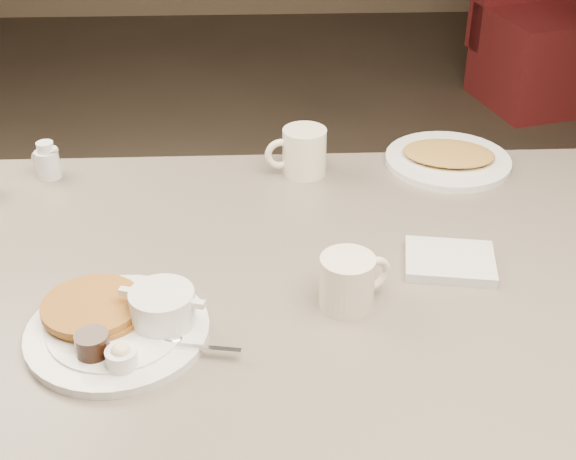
{
  "coord_description": "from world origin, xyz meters",
  "views": [
    {
      "loc": [
        -0.05,
        -1.13,
        1.54
      ],
      "look_at": [
        0.0,
        0.02,
        0.82
      ],
      "focal_mm": 49.18,
      "sensor_mm": 36.0,
      "label": 1
    }
  ],
  "objects_px": {
    "main_plate": "(122,321)",
    "coffee_mug_near": "(349,281)",
    "creamer_right": "(47,161)",
    "coffee_mug_far": "(303,152)",
    "diner_table": "(288,345)",
    "hash_plate": "(448,158)"
  },
  "relations": [
    {
      "from": "main_plate",
      "to": "coffee_mug_near",
      "type": "relative_size",
      "value": 2.72
    },
    {
      "from": "coffee_mug_near",
      "to": "creamer_right",
      "type": "xyz_separation_m",
      "value": [
        -0.58,
        0.47,
        -0.01
      ]
    },
    {
      "from": "coffee_mug_far",
      "to": "creamer_right",
      "type": "height_order",
      "value": "coffee_mug_far"
    },
    {
      "from": "diner_table",
      "to": "creamer_right",
      "type": "distance_m",
      "value": 0.64
    },
    {
      "from": "coffee_mug_near",
      "to": "coffee_mug_far",
      "type": "relative_size",
      "value": 0.99
    },
    {
      "from": "coffee_mug_near",
      "to": "creamer_right",
      "type": "distance_m",
      "value": 0.75
    },
    {
      "from": "coffee_mug_far",
      "to": "creamer_right",
      "type": "distance_m",
      "value": 0.53
    },
    {
      "from": "diner_table",
      "to": "coffee_mug_near",
      "type": "xyz_separation_m",
      "value": [
        0.09,
        -0.1,
        0.22
      ]
    },
    {
      "from": "main_plate",
      "to": "coffee_mug_near",
      "type": "bearing_deg",
      "value": 9.39
    },
    {
      "from": "coffee_mug_far",
      "to": "hash_plate",
      "type": "bearing_deg",
      "value": 5.26
    },
    {
      "from": "coffee_mug_far",
      "to": "hash_plate",
      "type": "xyz_separation_m",
      "value": [
        0.32,
        0.03,
        -0.04
      ]
    },
    {
      "from": "main_plate",
      "to": "coffee_mug_near",
      "type": "height_order",
      "value": "coffee_mug_near"
    },
    {
      "from": "diner_table",
      "to": "main_plate",
      "type": "relative_size",
      "value": 4.04
    },
    {
      "from": "coffee_mug_near",
      "to": "hash_plate",
      "type": "xyz_separation_m",
      "value": [
        0.27,
        0.49,
        -0.03
      ]
    },
    {
      "from": "hash_plate",
      "to": "coffee_mug_far",
      "type": "bearing_deg",
      "value": -174.74
    },
    {
      "from": "main_plate",
      "to": "creamer_right",
      "type": "distance_m",
      "value": 0.57
    },
    {
      "from": "coffee_mug_near",
      "to": "creamer_right",
      "type": "bearing_deg",
      "value": 141.35
    },
    {
      "from": "diner_table",
      "to": "hash_plate",
      "type": "relative_size",
      "value": 4.67
    },
    {
      "from": "creamer_right",
      "to": "main_plate",
      "type": "bearing_deg",
      "value": -66.78
    },
    {
      "from": "hash_plate",
      "to": "main_plate",
      "type": "bearing_deg",
      "value": -138.85
    },
    {
      "from": "coffee_mug_far",
      "to": "hash_plate",
      "type": "height_order",
      "value": "coffee_mug_far"
    },
    {
      "from": "diner_table",
      "to": "hash_plate",
      "type": "bearing_deg",
      "value": 46.96
    }
  ]
}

